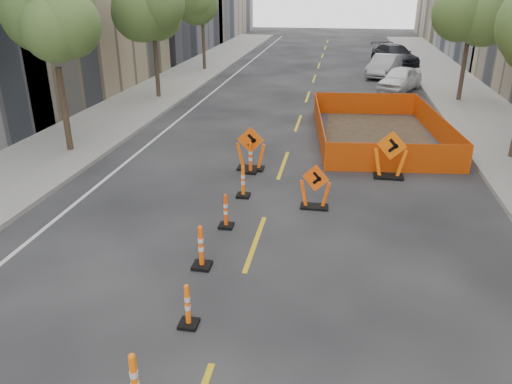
% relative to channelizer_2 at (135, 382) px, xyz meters
% --- Properties ---
extents(ground_plane, '(140.00, 140.00, 0.00)m').
position_rel_channelizer_2_xyz_m(ground_plane, '(0.89, 1.67, -0.55)').
color(ground_plane, black).
extents(sidewalk_left, '(4.00, 90.00, 0.15)m').
position_rel_channelizer_2_xyz_m(sidewalk_left, '(-8.11, 13.67, -0.47)').
color(sidewalk_left, gray).
rests_on(sidewalk_left, ground).
extents(tree_l_b, '(2.80, 2.80, 5.95)m').
position_rel_channelizer_2_xyz_m(tree_l_b, '(-7.51, 11.67, 3.98)').
color(tree_l_b, '#382B1E').
rests_on(tree_l_b, ground).
extents(tree_l_c, '(2.80, 2.80, 5.95)m').
position_rel_channelizer_2_xyz_m(tree_l_c, '(-7.51, 21.67, 3.98)').
color(tree_l_c, '#382B1E').
rests_on(tree_l_c, ground).
extents(tree_l_d, '(2.80, 2.80, 5.95)m').
position_rel_channelizer_2_xyz_m(tree_l_d, '(-7.51, 31.67, 3.98)').
color(tree_l_d, '#382B1E').
rests_on(tree_l_d, ground).
extents(tree_r_c, '(2.80, 2.80, 5.95)m').
position_rel_channelizer_2_xyz_m(tree_r_c, '(9.29, 23.67, 3.98)').
color(tree_r_c, '#382B1E').
rests_on(tree_r_c, ground).
extents(channelizer_2, '(0.43, 0.43, 1.09)m').
position_rel_channelizer_2_xyz_m(channelizer_2, '(0.00, 0.00, 0.00)').
color(channelizer_2, '#FF690A').
rests_on(channelizer_2, ground).
extents(channelizer_3, '(0.37, 0.37, 0.94)m').
position_rel_channelizer_2_xyz_m(channelizer_3, '(0.18, 2.14, -0.08)').
color(channelizer_3, '#FF610A').
rests_on(channelizer_3, ground).
extents(channelizer_4, '(0.43, 0.43, 1.09)m').
position_rel_channelizer_2_xyz_m(channelizer_4, '(-0.14, 4.27, 0.00)').
color(channelizer_4, '#FD540A').
rests_on(channelizer_4, ground).
extents(channelizer_5, '(0.39, 0.39, 0.98)m').
position_rel_channelizer_2_xyz_m(channelizer_5, '(-0.05, 6.41, -0.05)').
color(channelizer_5, '#EA4409').
rests_on(channelizer_5, ground).
extents(channelizer_6, '(0.41, 0.41, 1.04)m').
position_rel_channelizer_2_xyz_m(channelizer_6, '(0.01, 8.55, -0.03)').
color(channelizer_6, '#FF630A').
rests_on(channelizer_6, ground).
extents(channelizer_7, '(0.45, 0.45, 1.13)m').
position_rel_channelizer_2_xyz_m(channelizer_7, '(-0.14, 10.68, 0.02)').
color(channelizer_7, '#EB4809').
rests_on(channelizer_7, ground).
extents(chevron_sign_left, '(1.05, 0.63, 1.58)m').
position_rel_channelizer_2_xyz_m(chevron_sign_left, '(-0.20, 11.03, 0.24)').
color(chevron_sign_left, '#EB5309').
rests_on(chevron_sign_left, ground).
extents(chevron_sign_center, '(1.04, 0.81, 1.37)m').
position_rel_channelizer_2_xyz_m(chevron_sign_center, '(2.25, 8.10, 0.14)').
color(chevron_sign_center, '#FF530A').
rests_on(chevron_sign_center, ground).
extents(chevron_sign_right, '(1.24, 0.93, 1.67)m').
position_rel_channelizer_2_xyz_m(chevron_sign_right, '(4.60, 11.01, 0.29)').
color(chevron_sign_right, '#FF660A').
rests_on(chevron_sign_right, ground).
extents(safety_fence, '(5.87, 8.99, 1.06)m').
position_rel_channelizer_2_xyz_m(safety_fence, '(4.46, 15.80, -0.01)').
color(safety_fence, '#E8430C').
rests_on(safety_fence, ground).
extents(parked_car_near, '(3.31, 4.59, 1.45)m').
position_rel_channelizer_2_xyz_m(parked_car_near, '(6.31, 26.33, 0.18)').
color(parked_car_near, white).
rests_on(parked_car_near, ground).
extents(parked_car_mid, '(2.88, 4.83, 1.50)m').
position_rel_channelizer_2_xyz_m(parked_car_mid, '(5.69, 31.35, 0.21)').
color(parked_car_mid, gray).
rests_on(parked_car_mid, ground).
extents(parked_car_far, '(4.05, 5.94, 1.60)m').
position_rel_channelizer_2_xyz_m(parked_car_far, '(6.85, 36.98, 0.25)').
color(parked_car_far, black).
rests_on(parked_car_far, ground).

